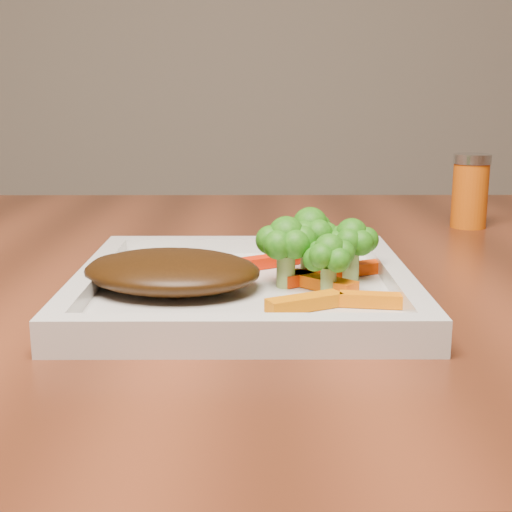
{
  "coord_description": "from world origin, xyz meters",
  "views": [
    {
      "loc": [
        -0.25,
        -0.88,
        0.92
      ],
      "look_at": [
        -0.25,
        -0.31,
        0.79
      ],
      "focal_mm": 50.0,
      "sensor_mm": 36.0,
      "label": 1
    }
  ],
  "objects": [
    {
      "name": "broccoli_2",
      "position": [
        -0.19,
        -0.34,
        0.79
      ],
      "size": [
        0.06,
        0.06,
        0.06
      ],
      "primitive_type": null,
      "rotation": [
        0.0,
        0.0,
        0.38
      ],
      "color": "#1A5F0F",
      "rests_on": "plate"
    },
    {
      "name": "carrot_5",
      "position": [
        -0.19,
        -0.32,
        0.77
      ],
      "size": [
        0.06,
        0.06,
        0.01
      ],
      "primitive_type": "cube",
      "rotation": [
        0.0,
        0.0,
        -0.75
      ],
      "color": "#FC6104",
      "rests_on": "plate"
    },
    {
      "name": "carrot_6",
      "position": [
        -0.2,
        -0.3,
        0.77
      ],
      "size": [
        0.06,
        0.04,
        0.01
      ],
      "primitive_type": "cube",
      "rotation": [
        0.0,
        0.0,
        0.57
      ],
      "color": "red",
      "rests_on": "plate"
    },
    {
      "name": "spice_shaker",
      "position": [
        0.02,
        0.0,
        0.8
      ],
      "size": [
        0.05,
        0.05,
        0.09
      ],
      "primitive_type": "cylinder",
      "rotation": [
        0.0,
        0.0,
        -0.16
      ],
      "color": "#C8560B",
      "rests_on": "dining_table"
    },
    {
      "name": "plate",
      "position": [
        -0.26,
        -0.31,
        0.76
      ],
      "size": [
        0.27,
        0.27,
        0.01
      ],
      "primitive_type": "cube",
      "color": "silver",
      "rests_on": "dining_table"
    },
    {
      "name": "broccoli_3",
      "position": [
        -0.22,
        -0.32,
        0.79
      ],
      "size": [
        0.07,
        0.07,
        0.06
      ],
      "primitive_type": null,
      "rotation": [
        0.0,
        0.0,
        -0.24
      ],
      "color": "#2D7713",
      "rests_on": "plate"
    },
    {
      "name": "broccoli_1",
      "position": [
        -0.17,
        -0.3,
        0.79
      ],
      "size": [
        0.05,
        0.05,
        0.06
      ],
      "primitive_type": null,
      "rotation": [
        0.0,
        0.0,
        -0.09
      ],
      "color": "#277012",
      "rests_on": "plate"
    },
    {
      "name": "carrot_4",
      "position": [
        -0.23,
        -0.25,
        0.77
      ],
      "size": [
        0.06,
        0.04,
        0.01
      ],
      "primitive_type": "cube",
      "rotation": [
        0.0,
        0.0,
        0.53
      ],
      "color": "red",
      "rests_on": "plate"
    },
    {
      "name": "carrot_3",
      "position": [
        -0.15,
        -0.28,
        0.77
      ],
      "size": [
        0.06,
        0.04,
        0.01
      ],
      "primitive_type": "cube",
      "rotation": [
        0.0,
        0.0,
        0.41
      ],
      "color": "#D03503",
      "rests_on": "plate"
    },
    {
      "name": "carrot_1",
      "position": [
        -0.16,
        -0.37,
        0.77
      ],
      "size": [
        0.05,
        0.02,
        0.01
      ],
      "primitive_type": "cube",
      "rotation": [
        0.0,
        0.0,
        -0.15
      ],
      "color": "orange",
      "rests_on": "plate"
    },
    {
      "name": "carrot_0",
      "position": [
        -0.21,
        -0.38,
        0.77
      ],
      "size": [
        0.06,
        0.04,
        0.01
      ],
      "primitive_type": "cube",
      "rotation": [
        0.0,
        0.0,
        0.46
      ],
      "color": "#D06A03",
      "rests_on": "plate"
    },
    {
      "name": "broccoli_0",
      "position": [
        -0.2,
        -0.28,
        0.8
      ],
      "size": [
        0.07,
        0.07,
        0.07
      ],
      "primitive_type": null,
      "rotation": [
        0.0,
        0.0,
        -0.21
      ],
      "color": "#147915",
      "rests_on": "plate"
    },
    {
      "name": "steak",
      "position": [
        -0.32,
        -0.32,
        0.78
      ],
      "size": [
        0.16,
        0.14,
        0.03
      ],
      "primitive_type": "ellipsoid",
      "rotation": [
        0.0,
        0.0,
        -0.2
      ],
      "color": "#371E08",
      "rests_on": "plate"
    }
  ]
}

